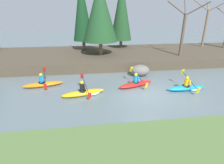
{
  "coord_description": "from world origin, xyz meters",
  "views": [
    {
      "loc": [
        -3.7,
        -9.59,
        4.93
      ],
      "look_at": [
        -2.21,
        1.3,
        0.55
      ],
      "focal_mm": 28.0,
      "sensor_mm": 36.0,
      "label": 1
    }
  ],
  "objects_px": {
    "kayaker_lead": "(188,87)",
    "kayaker_far_back": "(43,84)",
    "kayaker_middle": "(136,83)",
    "kayaker_trailing": "(85,92)",
    "boulder_midstream": "(140,70)"
  },
  "relations": [
    {
      "from": "kayaker_lead",
      "to": "kayaker_trailing",
      "type": "height_order",
      "value": "same"
    },
    {
      "from": "kayaker_far_back",
      "to": "boulder_midstream",
      "type": "relative_size",
      "value": 1.73
    },
    {
      "from": "kayaker_middle",
      "to": "kayaker_trailing",
      "type": "height_order",
      "value": "same"
    },
    {
      "from": "kayaker_trailing",
      "to": "boulder_midstream",
      "type": "relative_size",
      "value": 1.73
    },
    {
      "from": "kayaker_middle",
      "to": "kayaker_trailing",
      "type": "xyz_separation_m",
      "value": [
        -3.62,
        -0.94,
        -0.02
      ]
    },
    {
      "from": "kayaker_middle",
      "to": "kayaker_lead",
      "type": "bearing_deg",
      "value": -37.56
    },
    {
      "from": "kayaker_middle",
      "to": "boulder_midstream",
      "type": "distance_m",
      "value": 2.4
    },
    {
      "from": "kayaker_middle",
      "to": "kayaker_far_back",
      "type": "height_order",
      "value": "same"
    },
    {
      "from": "kayaker_far_back",
      "to": "kayaker_lead",
      "type": "bearing_deg",
      "value": -22.64
    },
    {
      "from": "kayaker_trailing",
      "to": "boulder_midstream",
      "type": "height_order",
      "value": "kayaker_trailing"
    },
    {
      "from": "kayaker_lead",
      "to": "kayaker_far_back",
      "type": "height_order",
      "value": "same"
    },
    {
      "from": "kayaker_far_back",
      "to": "boulder_midstream",
      "type": "height_order",
      "value": "kayaker_far_back"
    },
    {
      "from": "kayaker_trailing",
      "to": "boulder_midstream",
      "type": "xyz_separation_m",
      "value": [
        4.52,
        3.16,
        0.26
      ]
    },
    {
      "from": "kayaker_lead",
      "to": "kayaker_far_back",
      "type": "distance_m",
      "value": 10.09
    },
    {
      "from": "kayaker_lead",
      "to": "boulder_midstream",
      "type": "xyz_separation_m",
      "value": [
        -2.42,
        3.31,
        0.26
      ]
    }
  ]
}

